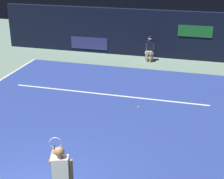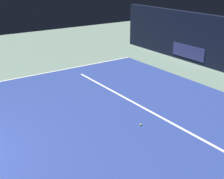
# 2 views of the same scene
# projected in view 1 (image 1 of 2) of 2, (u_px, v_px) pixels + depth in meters

# --- Properties ---
(ground_plane) EXTENTS (31.62, 31.62, 0.00)m
(ground_plane) POSITION_uv_depth(u_px,v_px,m) (92.00, 116.00, 12.27)
(ground_plane) COLOR slate
(court_surface) EXTENTS (10.54, 11.30, 0.01)m
(court_surface) POSITION_uv_depth(u_px,v_px,m) (92.00, 115.00, 12.27)
(court_surface) COLOR navy
(court_surface) RESTS_ON ground
(line_service) EXTENTS (8.22, 0.10, 0.01)m
(line_service) POSITION_uv_depth(u_px,v_px,m) (107.00, 95.00, 14.03)
(line_service) COLOR white
(line_service) RESTS_ON court_surface
(back_wall) EXTENTS (15.81, 0.33, 2.60)m
(back_wall) POSITION_uv_depth(u_px,v_px,m) (137.00, 33.00, 18.88)
(back_wall) COLOR black
(back_wall) RESTS_ON ground
(tennis_player) EXTENTS (0.82, 0.92, 1.73)m
(tennis_player) POSITION_uv_depth(u_px,v_px,m) (61.00, 176.00, 7.39)
(tennis_player) COLOR #8C6647
(tennis_player) RESTS_ON ground
(line_judge_on_chair) EXTENTS (0.47, 0.55, 1.32)m
(line_judge_on_chair) POSITION_uv_depth(u_px,v_px,m) (150.00, 49.00, 18.13)
(line_judge_on_chair) COLOR white
(line_judge_on_chair) RESTS_ON ground
(tennis_ball) EXTENTS (0.07, 0.07, 0.07)m
(tennis_ball) POSITION_uv_depth(u_px,v_px,m) (138.00, 107.00, 12.83)
(tennis_ball) COLOR #CCE033
(tennis_ball) RESTS_ON court_surface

